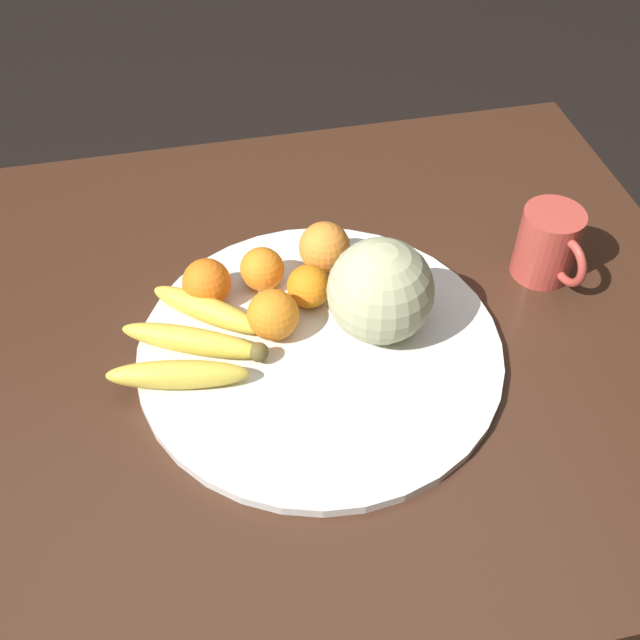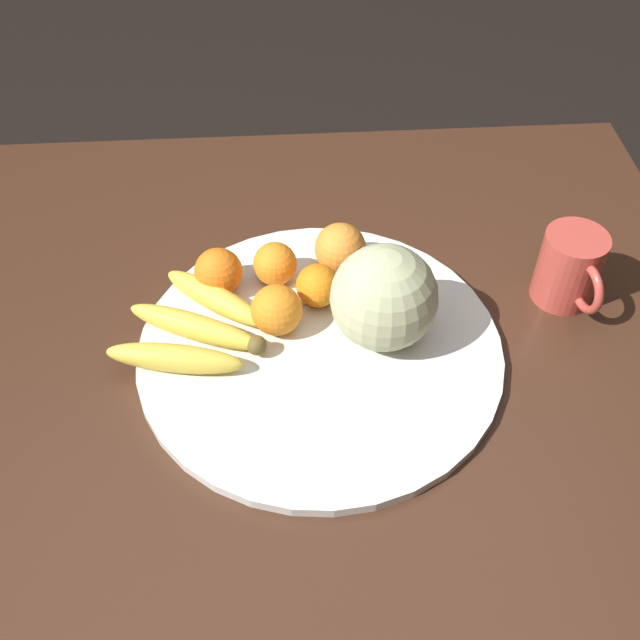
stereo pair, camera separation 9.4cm
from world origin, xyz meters
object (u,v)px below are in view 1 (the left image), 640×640
(banana_bunch, at_px, (193,342))
(orange_front_right, at_px, (207,283))
(kitchen_table, at_px, (277,383))
(ceramic_mug, at_px, (549,245))
(melon, at_px, (380,291))
(orange_back_right, at_px, (325,247))
(produce_tag, at_px, (286,300))
(orange_front_left, at_px, (265,269))
(orange_mid_center, at_px, (309,286))
(fruit_bowl, at_px, (320,349))
(orange_back_left, at_px, (277,314))

(banana_bunch, relative_size, orange_front_right, 3.24)
(kitchen_table, relative_size, orange_front_right, 18.63)
(ceramic_mug, bearing_deg, kitchen_table, -174.78)
(ceramic_mug, bearing_deg, melon, -165.63)
(orange_front_right, bearing_deg, orange_back_right, 11.08)
(orange_front_right, xyz_separation_m, produce_tag, (0.10, -0.02, -0.03))
(banana_bunch, relative_size, ceramic_mug, 1.71)
(produce_tag, bearing_deg, kitchen_table, -161.74)
(orange_front_left, bearing_deg, orange_mid_center, -41.18)
(orange_back_right, bearing_deg, orange_mid_center, -118.71)
(kitchen_table, xyz_separation_m, orange_mid_center, (0.06, 0.04, 0.15))
(orange_front_left, distance_m, orange_mid_center, 0.07)
(orange_front_right, bearing_deg, ceramic_mug, -3.70)
(kitchen_table, height_order, produce_tag, produce_tag)
(fruit_bowl, distance_m, ceramic_mug, 0.36)
(orange_front_right, xyz_separation_m, orange_back_left, (0.08, -0.08, 0.00))
(orange_front_right, relative_size, orange_back_right, 0.91)
(melon, bearing_deg, orange_front_left, 139.53)
(kitchen_table, bearing_deg, melon, -12.98)
(orange_back_right, bearing_deg, ceramic_mug, -11.76)
(kitchen_table, distance_m, orange_front_left, 0.17)
(kitchen_table, distance_m, orange_mid_center, 0.17)
(orange_back_right, bearing_deg, orange_front_right, -168.92)
(orange_mid_center, bearing_deg, orange_back_left, -138.45)
(fruit_bowl, height_order, orange_front_left, orange_front_left)
(kitchen_table, height_order, melon, melon)
(fruit_bowl, xyz_separation_m, produce_tag, (-0.03, 0.09, 0.01))
(orange_front_left, relative_size, orange_back_right, 0.84)
(melon, relative_size, orange_front_left, 2.25)
(orange_back_left, bearing_deg, orange_back_right, 51.83)
(banana_bunch, distance_m, orange_back_right, 0.24)
(melon, distance_m, orange_mid_center, 0.11)
(fruit_bowl, xyz_separation_m, orange_back_left, (-0.05, 0.04, 0.04))
(kitchen_table, height_order, orange_back_left, orange_back_left)
(orange_front_right, height_order, orange_mid_center, orange_front_right)
(ceramic_mug, bearing_deg, fruit_bowl, -166.48)
(orange_back_right, height_order, ceramic_mug, ceramic_mug)
(orange_front_left, xyz_separation_m, ceramic_mug, (0.40, -0.04, 0.01))
(orange_back_right, bearing_deg, produce_tag, -139.44)
(banana_bunch, xyz_separation_m, orange_back_left, (0.11, 0.01, 0.02))
(banana_bunch, xyz_separation_m, orange_mid_center, (0.16, 0.06, 0.01))
(produce_tag, bearing_deg, orange_back_left, -152.26)
(fruit_bowl, distance_m, melon, 0.11)
(orange_back_right, bearing_deg, orange_front_left, -167.51)
(kitchen_table, xyz_separation_m, orange_front_right, (-0.08, 0.07, 0.16))
(kitchen_table, height_order, orange_front_left, orange_front_left)
(fruit_bowl, height_order, orange_back_left, orange_back_left)
(kitchen_table, distance_m, orange_back_right, 0.21)
(melon, relative_size, orange_front_right, 2.07)
(fruit_bowl, distance_m, produce_tag, 0.10)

